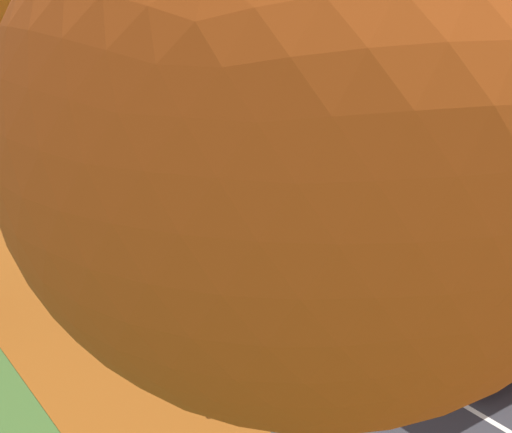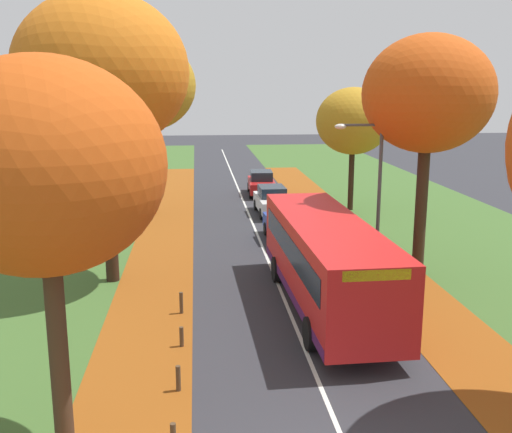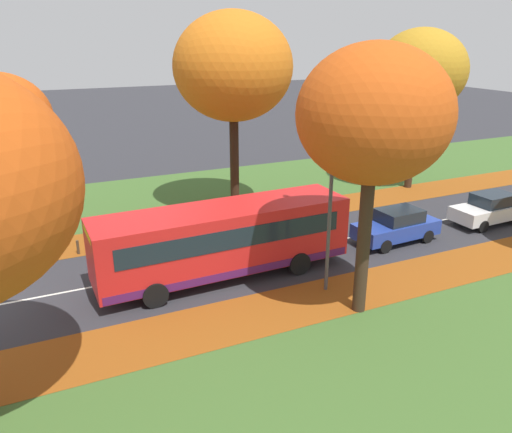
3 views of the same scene
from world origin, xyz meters
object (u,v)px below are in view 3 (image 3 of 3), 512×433
(bollard_fifth, at_px, (187,229))
(bus, at_px, (223,238))
(bollard_second, at_px, (16,257))
(car_white_following, at_px, (490,209))
(bollard_fourth, at_px, (135,239))
(streetlamp_right, at_px, (326,196))
(tree_right_near, at_px, (374,116))
(tree_left_near, at_px, (233,67))
(bollard_third, at_px, (78,247))
(tree_left_mid, at_px, (420,71))
(car_blue_lead, at_px, (397,226))

(bollard_fifth, distance_m, bus, 5.01)
(bollard_second, relative_size, car_white_following, 0.16)
(bollard_fourth, bearing_deg, bus, 29.40)
(bollard_fifth, distance_m, car_white_following, 15.83)
(streetlamp_right, relative_size, car_white_following, 1.42)
(tree_right_near, distance_m, bus, 7.79)
(bus, bearing_deg, bollard_fifth, -178.55)
(streetlamp_right, distance_m, car_white_following, 12.29)
(tree_right_near, relative_size, car_white_following, 2.19)
(tree_left_near, relative_size, bollard_second, 15.74)
(tree_left_near, relative_size, car_white_following, 2.51)
(streetlamp_right, bearing_deg, tree_left_near, 177.88)
(bollard_fifth, bearing_deg, car_white_following, 71.91)
(bollard_fourth, distance_m, car_white_following, 18.26)
(tree_right_near, bearing_deg, bus, -142.60)
(bollard_third, relative_size, bollard_fourth, 1.11)
(bus, xyz_separation_m, car_white_following, (0.09, 14.92, -0.89))
(tree_left_near, bearing_deg, car_white_following, 56.12)
(tree_right_near, distance_m, bollard_third, 14.40)
(tree_left_near, height_order, car_white_following, tree_left_near)
(tree_right_near, xyz_separation_m, car_white_following, (-4.45, 11.44, -6.18))
(tree_left_mid, distance_m, bollard_third, 22.04)
(tree_right_near, height_order, bus, tree_right_near)
(tree_left_near, distance_m, tree_right_near, 12.10)
(tree_left_mid, bearing_deg, car_blue_lead, -43.90)
(tree_left_near, xyz_separation_m, bollard_fourth, (2.76, -6.26, -7.50))
(tree_left_near, xyz_separation_m, bollard_fifth, (2.70, -3.70, -7.43))
(bollard_third, xyz_separation_m, bus, (4.79, 5.25, 1.37))
(tree_left_near, height_order, bollard_third, tree_left_near)
(bollard_fifth, height_order, car_blue_lead, car_blue_lead)
(bollard_fourth, xyz_separation_m, car_blue_lead, (4.80, 11.51, 0.51))
(bollard_second, relative_size, bollard_fourth, 1.13)
(bollard_third, xyz_separation_m, car_white_following, (4.88, 20.16, 0.48))
(tree_left_mid, xyz_separation_m, car_blue_lead, (6.98, -6.72, -6.48))
(tree_left_near, distance_m, bollard_fifth, 8.73)
(tree_left_mid, distance_m, car_blue_lead, 11.66)
(car_blue_lead, bearing_deg, bollard_third, -108.91)
(bollard_third, distance_m, bollard_fifth, 5.12)
(tree_left_near, relative_size, bus, 1.02)
(tree_left_mid, bearing_deg, bus, -65.92)
(bollard_third, bearing_deg, tree_left_near, 107.24)
(tree_left_near, relative_size, tree_right_near, 1.15)
(tree_right_near, xyz_separation_m, car_blue_lead, (-4.51, 5.36, -6.18))
(bollard_second, xyz_separation_m, car_white_following, (4.91, 22.72, 0.47))
(tree_left_near, distance_m, bollard_third, 11.88)
(bus, height_order, car_white_following, bus)
(tree_left_near, relative_size, tree_left_mid, 1.08)
(bollard_second, height_order, bus, bus)
(tree_left_mid, distance_m, bus, 17.93)
(tree_left_mid, height_order, bollard_second, tree_left_mid)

